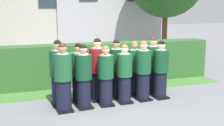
{
  "coord_description": "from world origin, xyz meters",
  "views": [
    {
      "loc": [
        -2.42,
        -6.96,
        2.53
      ],
      "look_at": [
        0.0,
        0.24,
        1.05
      ],
      "focal_mm": 46.78,
      "sensor_mm": 36.0,
      "label": 1
    }
  ],
  "objects_px": {
    "student_front_row_1": "(84,78)",
    "student_front_row_4": "(143,72)",
    "student_front_row_2": "(106,77)",
    "student_rear_row_1": "(79,75)",
    "student_rear_row_3": "(116,70)",
    "student_front_row_5": "(161,71)",
    "student_rear_row_4": "(134,70)",
    "student_front_row_3": "(124,75)",
    "student_rear_row_5": "(153,67)",
    "student_front_row_0": "(63,79)",
    "student_in_red_blazer": "(98,71)",
    "student_rear_row_0": "(59,74)"
  },
  "relations": [
    {
      "from": "student_front_row_1",
      "to": "student_front_row_4",
      "type": "xyz_separation_m",
      "value": [
        1.68,
        0.12,
        0.01
      ]
    },
    {
      "from": "student_front_row_2",
      "to": "student_rear_row_1",
      "type": "bearing_deg",
      "value": 145.37
    },
    {
      "from": "student_front_row_1",
      "to": "student_rear_row_3",
      "type": "distance_m",
      "value": 1.17
    },
    {
      "from": "student_front_row_5",
      "to": "student_rear_row_4",
      "type": "height_order",
      "value": "student_front_row_5"
    },
    {
      "from": "student_front_row_3",
      "to": "student_rear_row_4",
      "type": "distance_m",
      "value": 0.71
    },
    {
      "from": "student_front_row_1",
      "to": "student_front_row_2",
      "type": "relative_size",
      "value": 1.04
    },
    {
      "from": "student_rear_row_1",
      "to": "student_rear_row_5",
      "type": "xyz_separation_m",
      "value": [
        2.24,
        0.17,
        0.03
      ]
    },
    {
      "from": "student_rear_row_5",
      "to": "student_front_row_0",
      "type": "bearing_deg",
      "value": -166.03
    },
    {
      "from": "student_front_row_1",
      "to": "student_rear_row_4",
      "type": "bearing_deg",
      "value": 19.72
    },
    {
      "from": "student_front_row_1",
      "to": "student_rear_row_5",
      "type": "bearing_deg",
      "value": 15.47
    },
    {
      "from": "student_front_row_4",
      "to": "student_front_row_3",
      "type": "bearing_deg",
      "value": -174.78
    },
    {
      "from": "student_in_red_blazer",
      "to": "student_rear_row_4",
      "type": "bearing_deg",
      "value": 5.07
    },
    {
      "from": "student_rear_row_0",
      "to": "student_front_row_4",
      "type": "bearing_deg",
      "value": -7.29
    },
    {
      "from": "student_front_row_0",
      "to": "student_rear_row_0",
      "type": "distance_m",
      "value": 0.47
    },
    {
      "from": "student_front_row_4",
      "to": "student_front_row_2",
      "type": "bearing_deg",
      "value": -174.83
    },
    {
      "from": "student_front_row_0",
      "to": "student_rear_row_4",
      "type": "bearing_deg",
      "value": 16.84
    },
    {
      "from": "student_front_row_5",
      "to": "student_rear_row_3",
      "type": "distance_m",
      "value": 1.23
    },
    {
      "from": "student_rear_row_1",
      "to": "student_in_red_blazer",
      "type": "distance_m",
      "value": 0.53
    },
    {
      "from": "student_rear_row_5",
      "to": "student_in_red_blazer",
      "type": "bearing_deg",
      "value": -175.56
    },
    {
      "from": "student_rear_row_5",
      "to": "student_front_row_2",
      "type": "bearing_deg",
      "value": -159.93
    },
    {
      "from": "student_front_row_5",
      "to": "student_rear_row_5",
      "type": "bearing_deg",
      "value": 90.41
    },
    {
      "from": "student_in_red_blazer",
      "to": "student_rear_row_1",
      "type": "bearing_deg",
      "value": -176.0
    },
    {
      "from": "student_in_red_blazer",
      "to": "student_front_row_1",
      "type": "bearing_deg",
      "value": -136.09
    },
    {
      "from": "student_front_row_4",
      "to": "student_rear_row_3",
      "type": "bearing_deg",
      "value": 147.0
    },
    {
      "from": "student_front_row_3",
      "to": "student_front_row_5",
      "type": "distance_m",
      "value": 1.1
    },
    {
      "from": "student_front_row_1",
      "to": "student_rear_row_5",
      "type": "height_order",
      "value": "student_rear_row_5"
    },
    {
      "from": "student_front_row_0",
      "to": "student_rear_row_0",
      "type": "height_order",
      "value": "student_rear_row_0"
    },
    {
      "from": "student_front_row_2",
      "to": "student_rear_row_1",
      "type": "distance_m",
      "value": 0.75
    },
    {
      "from": "student_front_row_3",
      "to": "student_rear_row_5",
      "type": "bearing_deg",
      "value": 26.56
    },
    {
      "from": "student_front_row_0",
      "to": "student_rear_row_3",
      "type": "xyz_separation_m",
      "value": [
        1.57,
        0.59,
        -0.02
      ]
    },
    {
      "from": "student_front_row_5",
      "to": "student_front_row_0",
      "type": "bearing_deg",
      "value": -176.05
    },
    {
      "from": "student_front_row_1",
      "to": "student_rear_row_0",
      "type": "height_order",
      "value": "student_rear_row_0"
    },
    {
      "from": "student_front_row_1",
      "to": "student_in_red_blazer",
      "type": "xyz_separation_m",
      "value": [
        0.5,
        0.48,
        0.04
      ]
    },
    {
      "from": "student_rear_row_1",
      "to": "student_rear_row_4",
      "type": "relative_size",
      "value": 1.01
    },
    {
      "from": "student_front_row_1",
      "to": "student_rear_row_1",
      "type": "xyz_separation_m",
      "value": [
        -0.03,
        0.44,
        -0.01
      ]
    },
    {
      "from": "student_front_row_3",
      "to": "student_rear_row_5",
      "type": "xyz_separation_m",
      "value": [
        1.09,
        0.55,
        0.05
      ]
    },
    {
      "from": "student_rear_row_4",
      "to": "student_rear_row_3",
      "type": "bearing_deg",
      "value": -174.9
    },
    {
      "from": "student_front_row_2",
      "to": "student_rear_row_5",
      "type": "bearing_deg",
      "value": 20.07
    },
    {
      "from": "student_front_row_3",
      "to": "student_rear_row_0",
      "type": "xyz_separation_m",
      "value": [
        -1.68,
        0.34,
        0.07
      ]
    },
    {
      "from": "student_rear_row_4",
      "to": "student_rear_row_5",
      "type": "relative_size",
      "value": 0.95
    },
    {
      "from": "student_front_row_0",
      "to": "student_front_row_3",
      "type": "height_order",
      "value": "student_front_row_0"
    },
    {
      "from": "student_front_row_0",
      "to": "student_front_row_2",
      "type": "height_order",
      "value": "student_front_row_0"
    },
    {
      "from": "student_rear_row_1",
      "to": "student_in_red_blazer",
      "type": "xyz_separation_m",
      "value": [
        0.53,
        0.04,
        0.05
      ]
    },
    {
      "from": "student_front_row_0",
      "to": "student_rear_row_0",
      "type": "bearing_deg",
      "value": 95.26
    },
    {
      "from": "student_front_row_1",
      "to": "student_rear_row_0",
      "type": "xyz_separation_m",
      "value": [
        -0.56,
        0.4,
        0.04
      ]
    },
    {
      "from": "student_rear_row_3",
      "to": "student_front_row_1",
      "type": "bearing_deg",
      "value": -153.33
    },
    {
      "from": "student_rear_row_3",
      "to": "student_rear_row_5",
      "type": "distance_m",
      "value": 1.16
    },
    {
      "from": "student_front_row_2",
      "to": "student_rear_row_1",
      "type": "relative_size",
      "value": 0.98
    },
    {
      "from": "student_front_row_5",
      "to": "student_front_row_4",
      "type": "bearing_deg",
      "value": -179.48
    },
    {
      "from": "student_front_row_0",
      "to": "student_in_red_blazer",
      "type": "height_order",
      "value": "student_in_red_blazer"
    }
  ]
}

